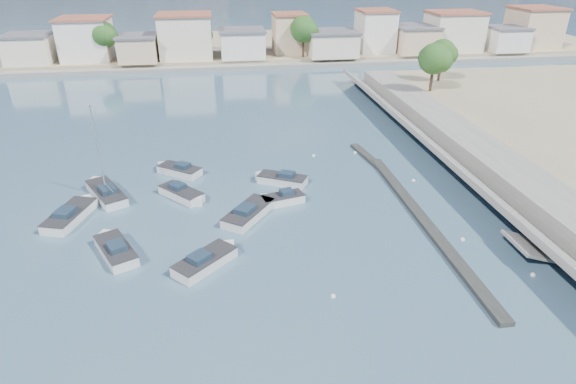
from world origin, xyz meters
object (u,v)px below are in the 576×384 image
Objects in this scene: motorboat_c at (280,179)px; motorboat_e at (72,214)px; motorboat_a at (115,249)px; motorboat_f at (178,170)px; motorboat_b at (208,260)px; sailboat at (105,192)px; motorboat_g at (183,195)px; motorboat_h at (251,212)px; motorboat_d at (280,200)px.

motorboat_c is 19.04m from motorboat_e.
motorboat_a and motorboat_f have the same top height.
motorboat_a and motorboat_c have the same top height.
motorboat_e is (-11.51, 8.63, 0.00)m from motorboat_b.
sailboat is (-9.46, 12.55, 0.03)m from motorboat_b.
motorboat_g is at bearing 101.63° from motorboat_b.
sailboat is (-2.52, 10.07, 0.03)m from motorboat_a.
motorboat_d is at bearing 32.52° from motorboat_h.
motorboat_e is at bearing -166.94° from motorboat_c.
motorboat_b and motorboat_f have the same top height.
motorboat_h is (10.60, 4.34, -0.00)m from motorboat_a.
motorboat_f is at bearing 32.95° from sailboat.
motorboat_c is at bearing 82.97° from motorboat_d.
motorboat_a is 1.14× the size of motorboat_f.
motorboat_g is at bearing -168.35° from motorboat_c.
motorboat_a is at bearing -75.96° from sailboat.
sailboat reaches higher than motorboat_c.
motorboat_a is 7.66m from motorboat_e.
motorboat_b and motorboat_g have the same top height.
motorboat_b is at bearing -19.63° from motorboat_a.
motorboat_c is at bearing 36.78° from motorboat_a.
motorboat_a is 9.73m from motorboat_g.
sailboat reaches higher than motorboat_f.
motorboat_a and motorboat_g have the same top height.
motorboat_a is at bearing -155.42° from motorboat_d.
sailboat is at bearing 62.42° from motorboat_e.
motorboat_c is 6.99m from motorboat_h.
motorboat_f is at bearing 100.39° from motorboat_b.
sailboat is at bearing -178.68° from motorboat_c.
sailboat reaches higher than motorboat_a.
motorboat_c is at bearing 61.09° from motorboat_h.
sailboat is at bearing 127.02° from motorboat_b.
motorboat_e and motorboat_f have the same top height.
motorboat_d is (13.45, 6.15, -0.00)m from motorboat_a.
motorboat_f is at bearing 74.73° from motorboat_a.
motorboat_h is at bearing -55.79° from motorboat_f.
motorboat_a is 11.45m from motorboat_h.
motorboat_e is 1.08× the size of motorboat_h.
motorboat_f is at bearing 124.21° from motorboat_h.
motorboat_c is at bearing -20.46° from motorboat_f.
motorboat_d is at bearing -40.14° from motorboat_f.
motorboat_a is 0.86× the size of motorboat_e.
motorboat_g is (4.68, 8.53, 0.00)m from motorboat_a.
motorboat_e is (-18.02, -0.00, 0.00)m from motorboat_d.
motorboat_f is (3.88, 14.22, -0.00)m from motorboat_a.
motorboat_c is (13.98, 10.45, 0.00)m from motorboat_a.
motorboat_g is at bearing 14.47° from motorboat_e.
motorboat_d and motorboat_e have the same top height.
motorboat_d is 0.76× the size of motorboat_h.
motorboat_h is at bearing 22.24° from motorboat_a.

